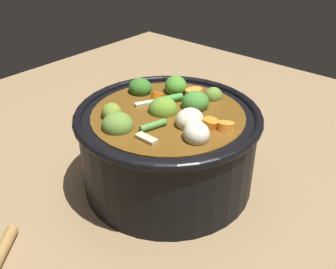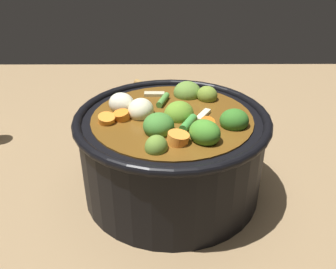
{
  "view_description": "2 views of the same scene",
  "coord_description": "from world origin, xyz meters",
  "views": [
    {
      "loc": [
        0.35,
        0.3,
        0.36
      ],
      "look_at": [
        0.02,
        0.01,
        0.1
      ],
      "focal_mm": 41.41,
      "sensor_mm": 36.0,
      "label": 1
    },
    {
      "loc": [
        -0.42,
        0.01,
        0.32
      ],
      "look_at": [
        0.0,
        0.01,
        0.09
      ],
      "focal_mm": 38.91,
      "sensor_mm": 36.0,
      "label": 2
    }
  ],
  "objects": [
    {
      "name": "cooking_pot",
      "position": [
        -0.0,
        -0.0,
        0.06
      ],
      "size": [
        0.25,
        0.25,
        0.14
      ],
      "color": "black",
      "rests_on": "ground_plane"
    },
    {
      "name": "wooden_spoon",
      "position": [
        0.25,
        0.06,
        0.01
      ],
      "size": [
        0.24,
        0.24,
        0.02
      ],
      "color": "#9E763E",
      "rests_on": "ground_plane"
    },
    {
      "name": "ground_plane",
      "position": [
        0.0,
        0.0,
        0.0
      ],
      "size": [
        1.1,
        1.1,
        0.0
      ],
      "primitive_type": "plane",
      "color": "#8C704C"
    }
  ]
}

